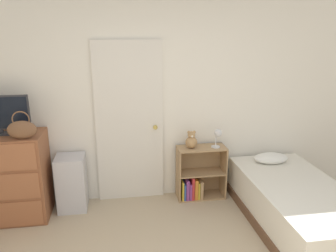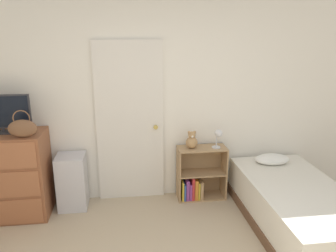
# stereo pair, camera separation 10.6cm
# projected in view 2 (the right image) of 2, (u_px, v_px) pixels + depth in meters

# --- Properties ---
(wall_back) EXTENTS (10.00, 0.06, 2.55)m
(wall_back) POSITION_uv_depth(u_px,v_px,m) (153.00, 100.00, 4.05)
(wall_back) COLOR white
(wall_back) RESTS_ON ground_plane
(door_closed) EXTENTS (0.83, 0.09, 2.01)m
(door_closed) POSITION_uv_depth(u_px,v_px,m) (130.00, 123.00, 4.04)
(door_closed) COLOR silver
(door_closed) RESTS_ON ground_plane
(dresser) EXTENTS (0.83, 0.53, 1.01)m
(dresser) POSITION_uv_depth(u_px,v_px,m) (11.00, 175.00, 3.76)
(dresser) COLOR brown
(dresser) RESTS_ON ground_plane
(tv) EXTENTS (0.63, 0.16, 0.43)m
(tv) POSITION_uv_depth(u_px,v_px,m) (1.00, 113.00, 3.59)
(tv) COLOR #2D2D33
(tv) RESTS_ON dresser
(handbag) EXTENTS (0.30, 0.10, 0.30)m
(handbag) POSITION_uv_depth(u_px,v_px,m) (23.00, 128.00, 3.46)
(handbag) COLOR brown
(handbag) RESTS_ON dresser
(storage_bin) EXTENTS (0.34, 0.34, 0.67)m
(storage_bin) POSITION_uv_depth(u_px,v_px,m) (72.00, 182.00, 3.98)
(storage_bin) COLOR silver
(storage_bin) RESTS_ON ground_plane
(bookshelf) EXTENTS (0.62, 0.28, 0.69)m
(bookshelf) POSITION_uv_depth(u_px,v_px,m) (197.00, 178.00, 4.23)
(bookshelf) COLOR tan
(bookshelf) RESTS_ON ground_plane
(teddy_bear) EXTENTS (0.15, 0.15, 0.22)m
(teddy_bear) POSITION_uv_depth(u_px,v_px,m) (192.00, 141.00, 4.07)
(teddy_bear) COLOR tan
(teddy_bear) RESTS_ON bookshelf
(desk_lamp) EXTENTS (0.12, 0.12, 0.24)m
(desk_lamp) POSITION_uv_depth(u_px,v_px,m) (218.00, 135.00, 4.05)
(desk_lamp) COLOR silver
(desk_lamp) RESTS_ON bookshelf
(bed) EXTENTS (0.97, 1.90, 0.60)m
(bed) POSITION_uv_depth(u_px,v_px,m) (296.00, 207.00, 3.59)
(bed) COLOR brown
(bed) RESTS_ON ground_plane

